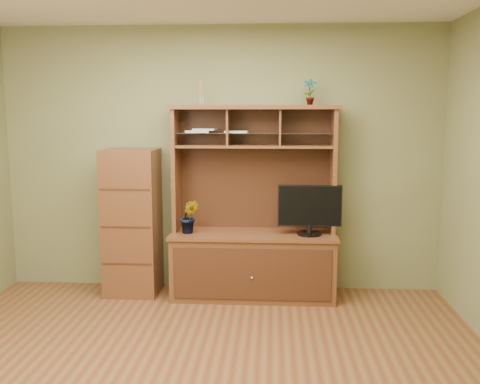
{
  "coord_description": "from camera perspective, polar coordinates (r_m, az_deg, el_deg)",
  "views": [
    {
      "loc": [
        0.54,
        -3.47,
        1.82
      ],
      "look_at": [
        0.25,
        1.2,
        1.13
      ],
      "focal_mm": 40.0,
      "sensor_mm": 36.0,
      "label": 1
    }
  ],
  "objects": [
    {
      "name": "room",
      "position": [
        3.54,
        -5.27,
        0.69
      ],
      "size": [
        4.54,
        4.04,
        2.74
      ],
      "color": "#5B2F1A",
      "rests_on": "ground"
    },
    {
      "name": "media_hutch",
      "position": [
        5.36,
        1.43,
        -5.64
      ],
      "size": [
        1.66,
        0.61,
        1.9
      ],
      "color": "#4B2915",
      "rests_on": "room"
    },
    {
      "name": "monitor",
      "position": [
        5.21,
        7.45,
        -1.79
      ],
      "size": [
        0.62,
        0.24,
        0.49
      ],
      "rotation": [
        0.0,
        0.0,
        0.0
      ],
      "color": "black",
      "rests_on": "media_hutch"
    },
    {
      "name": "orchid_plant",
      "position": [
        5.28,
        -5.42,
        -2.63
      ],
      "size": [
        0.18,
        0.15,
        0.33
      ],
      "primitive_type": "imported",
      "rotation": [
        0.0,
        0.0,
        -0.0
      ],
      "color": "#26521C",
      "rests_on": "media_hutch"
    },
    {
      "name": "top_plant",
      "position": [
        5.29,
        7.44,
        10.57
      ],
      "size": [
        0.15,
        0.11,
        0.26
      ],
      "primitive_type": "imported",
      "rotation": [
        0.0,
        0.0,
        -0.14
      ],
      "color": "#395D20",
      "rests_on": "media_hutch"
    },
    {
      "name": "reed_diffuser",
      "position": [
        5.32,
        -4.22,
        10.26
      ],
      "size": [
        0.05,
        0.05,
        0.25
      ],
      "color": "silver",
      "rests_on": "media_hutch"
    },
    {
      "name": "magazines",
      "position": [
        5.31,
        -2.96,
        6.52
      ],
      "size": [
        0.62,
        0.19,
        0.04
      ],
      "color": "silver",
      "rests_on": "media_hutch"
    },
    {
      "name": "side_cabinet",
      "position": [
        5.51,
        -11.44,
        -3.15
      ],
      "size": [
        0.52,
        0.48,
        1.47
      ],
      "color": "#4B2915",
      "rests_on": "room"
    }
  ]
}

